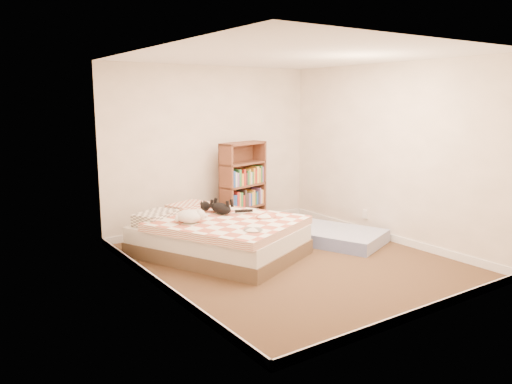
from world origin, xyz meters
TOP-DOWN VIEW (x-y plane):
  - room at (0.00, 0.00)m, footprint 3.51×4.01m
  - bed at (-0.62, 0.76)m, footprint 2.15×2.45m
  - bookshelf at (0.39, 1.74)m, footprint 0.88×0.49m
  - floor_mattress at (0.90, 0.63)m, footprint 1.59×2.19m
  - black_cat at (-0.45, 0.98)m, footprint 0.40×0.72m
  - white_dog at (-1.03, 0.71)m, footprint 0.35×0.38m

SIDE VIEW (x-z plane):
  - floor_mattress at x=0.90m, z-range 0.00..0.18m
  - bed at x=-0.62m, z-range -0.02..0.52m
  - bookshelf at x=0.39m, z-range -0.16..1.19m
  - black_cat at x=-0.45m, z-range 0.48..0.64m
  - white_dog at x=-1.03m, z-range 0.49..0.65m
  - room at x=0.00m, z-range -0.06..2.45m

